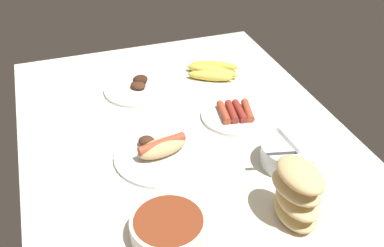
# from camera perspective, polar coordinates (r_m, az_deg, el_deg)

# --- Properties ---
(ground_plane) EXTENTS (1.20, 0.90, 0.03)m
(ground_plane) POSITION_cam_1_polar(r_m,az_deg,el_deg) (1.29, -0.82, -1.95)
(ground_plane) COLOR silver
(plate_grilled_meat) EXTENTS (0.22, 0.22, 0.04)m
(plate_grilled_meat) POSITION_cam_1_polar(r_m,az_deg,el_deg) (1.49, -6.77, 4.46)
(plate_grilled_meat) COLOR white
(plate_grilled_meat) RESTS_ON ground_plane
(plate_hotdog_assembled) EXTENTS (0.25, 0.25, 0.06)m
(plate_hotdog_assembled) POSITION_cam_1_polar(r_m,az_deg,el_deg) (1.20, -3.85, -3.52)
(plate_hotdog_assembled) COLOR white
(plate_hotdog_assembled) RESTS_ON ground_plane
(plate_sausages) EXTENTS (0.20, 0.20, 0.03)m
(plate_sausages) POSITION_cam_1_polar(r_m,az_deg,el_deg) (1.35, 5.48, 1.16)
(plate_sausages) COLOR white
(plate_sausages) RESTS_ON ground_plane
(bread_stack) EXTENTS (0.14, 0.11, 0.14)m
(bread_stack) POSITION_cam_1_polar(r_m,az_deg,el_deg) (1.02, 13.08, -8.56)
(bread_stack) COLOR #DBB77A
(bread_stack) RESTS_ON ground_plane
(bowl_coleslaw) EXTENTS (0.15, 0.15, 0.15)m
(bowl_coleslaw) POSITION_cam_1_polar(r_m,az_deg,el_deg) (1.19, 12.13, -3.71)
(bowl_coleslaw) COLOR silver
(bowl_coleslaw) RESTS_ON ground_plane
(banana_bunch) EXTENTS (0.16, 0.19, 0.04)m
(banana_bunch) POSITION_cam_1_polar(r_m,az_deg,el_deg) (1.56, 2.56, 6.64)
(banana_bunch) COLOR gold
(banana_bunch) RESTS_ON ground_plane
(bowl_chili) EXTENTS (0.17, 0.17, 0.05)m
(bowl_chili) POSITION_cam_1_polar(r_m,az_deg,el_deg) (0.99, -2.96, -12.83)
(bowl_chili) COLOR white
(bowl_chili) RESTS_ON ground_plane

